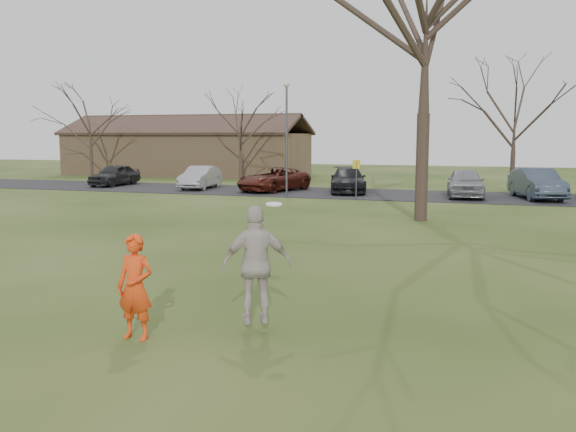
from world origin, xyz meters
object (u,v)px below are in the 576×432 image
object	(u,v)px
car_2	(274,179)
car_4	(465,183)
car_3	(348,180)
catching_play	(257,265)
lamp_post	(287,124)
big_tree	(426,39)
building	(187,152)
player_defender	(135,287)
car_1	(200,177)
car_5	(537,184)
car_0	(115,175)

from	to	relation	value
car_2	car_4	world-z (taller)	car_4
car_3	catching_play	bearing A→B (deg)	-94.49
lamp_post	big_tree	bearing A→B (deg)	-43.15
building	player_defender	bearing A→B (deg)	-64.01
car_3	building	xyz separation A→B (m)	(-16.81, 12.50, 1.18)
car_1	lamp_post	xyz separation A→B (m)	(6.54, -2.65, 3.23)
car_2	car_5	size ratio (longest dim) A/B	1.05
car_0	car_4	xyz separation A→B (m)	(22.42, -0.77, 0.07)
car_3	lamp_post	bearing A→B (deg)	-146.30
car_0	big_tree	distance (m)	24.28
car_5	car_2	bearing A→B (deg)	165.50
catching_play	big_tree	xyz separation A→B (m)	(1.31, 14.88, 5.80)
car_4	catching_play	world-z (taller)	catching_play
car_4	lamp_post	distance (m)	10.19
car_0	lamp_post	bearing A→B (deg)	-11.14
catching_play	building	distance (m)	43.17
catching_play	building	size ratio (longest dim) A/B	0.10
car_0	car_1	bearing A→B (deg)	-1.16
car_1	car_2	size ratio (longest dim) A/B	0.84
car_3	car_4	world-z (taller)	car_4
car_1	car_5	xyz separation A→B (m)	(19.58, -0.18, 0.10)
big_tree	car_3	bearing A→B (deg)	116.31
car_5	big_tree	size ratio (longest dim) A/B	0.35
big_tree	car_5	bearing A→B (deg)	63.20
catching_play	car_0	bearing A→B (deg)	127.81
player_defender	catching_play	size ratio (longest dim) A/B	0.86
car_0	car_2	bearing A→B (deg)	-0.40
player_defender	big_tree	world-z (taller)	big_tree
car_1	car_4	xyz separation A→B (m)	(15.98, -0.43, 0.08)
catching_play	car_5	bearing A→B (deg)	75.68
player_defender	car_5	world-z (taller)	player_defender
car_2	big_tree	bearing A→B (deg)	-27.91
catching_play	car_3	bearing A→B (deg)	98.70
car_4	car_5	world-z (taller)	car_5
player_defender	lamp_post	xyz separation A→B (m)	(-4.87, 23.21, 3.09)
car_2	player_defender	bearing A→B (deg)	-57.54
big_tree	player_defender	bearing A→B (deg)	-101.27
car_3	big_tree	world-z (taller)	big_tree
lamp_post	catching_play	bearing A→B (deg)	-73.35
car_0	car_1	distance (m)	6.45
lamp_post	car_2	bearing A→B (deg)	122.80
car_3	big_tree	xyz separation A→B (m)	(5.19, -10.50, 6.24)
car_0	car_2	world-z (taller)	car_2
player_defender	car_5	xyz separation A→B (m)	(8.17, 25.68, -0.04)
car_0	car_5	distance (m)	26.03
car_1	car_3	size ratio (longest dim) A/B	0.86
car_3	car_4	xyz separation A→B (m)	(6.63, -0.78, 0.06)
building	car_4	bearing A→B (deg)	-29.54
car_1	car_2	distance (m)	4.90
player_defender	car_5	bearing A→B (deg)	72.36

